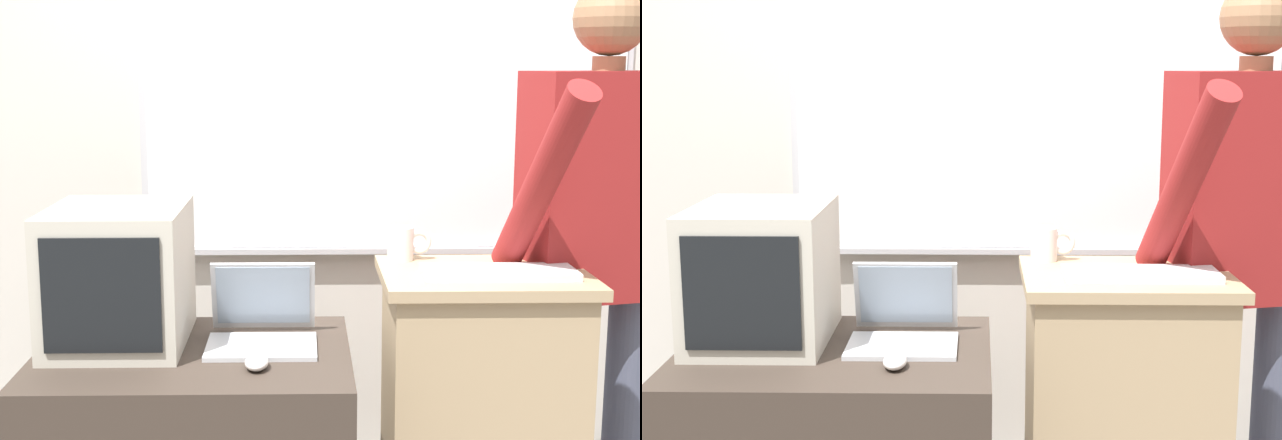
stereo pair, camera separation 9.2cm
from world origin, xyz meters
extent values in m
cube|color=beige|center=(0.00, 1.32, 1.43)|extent=(6.40, 0.12, 2.87)
cube|color=#B7B7BC|center=(0.07, 1.25, 1.42)|extent=(1.70, 0.02, 1.14)
cube|color=white|center=(0.07, 1.25, 1.42)|extent=(1.65, 0.02, 1.09)
cube|color=#B7B7BC|center=(0.07, 1.23, 0.87)|extent=(1.48, 0.04, 0.02)
cube|color=tan|center=(0.27, 0.50, 0.95)|extent=(0.56, 0.43, 0.03)
cylinder|color=#474C60|center=(0.51, 0.63, 0.43)|extent=(0.13, 0.13, 0.85)
cylinder|color=#474C60|center=(0.75, 0.68, 0.43)|extent=(0.13, 0.13, 0.85)
cube|color=maroon|center=(0.63, 0.66, 1.18)|extent=(0.48, 0.31, 0.64)
cylinder|color=#8C6647|center=(0.63, 0.66, 1.52)|extent=(0.09, 0.09, 0.04)
sphere|color=#8C6647|center=(0.63, 0.66, 1.64)|extent=(0.21, 0.21, 0.21)
cylinder|color=maroon|center=(0.39, 0.41, 1.22)|extent=(0.18, 0.45, 0.53)
cube|color=#B7BABF|center=(-0.33, 0.45, 0.77)|extent=(0.29, 0.22, 0.01)
cube|color=#B7BABF|center=(-0.33, 0.59, 0.87)|extent=(0.29, 0.07, 0.20)
cube|color=#8C9EB2|center=(-0.33, 0.58, 0.88)|extent=(0.26, 0.05, 0.17)
cube|color=silver|center=(0.30, 0.45, 0.97)|extent=(0.40, 0.15, 0.02)
ellipsoid|color=silver|center=(-0.34, 0.30, 0.78)|extent=(0.06, 0.10, 0.03)
cube|color=#BCB7A8|center=(-0.72, 0.52, 0.95)|extent=(0.36, 0.43, 0.37)
cube|color=black|center=(-0.72, 0.31, 0.95)|extent=(0.29, 0.01, 0.29)
cylinder|color=silver|center=(0.06, 0.64, 1.01)|extent=(0.07, 0.07, 0.10)
torus|color=silver|center=(0.11, 0.64, 1.02)|extent=(0.07, 0.02, 0.07)
camera|label=1|loc=(-0.22, -1.83, 1.52)|focal=50.00mm
camera|label=2|loc=(-0.13, -1.83, 1.52)|focal=50.00mm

